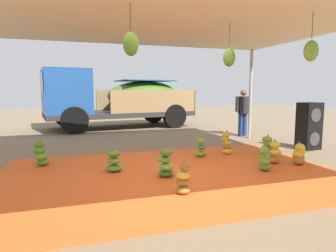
{
  "coord_description": "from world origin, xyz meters",
  "views": [
    {
      "loc": [
        -1.73,
        -5.12,
        1.58
      ],
      "look_at": [
        0.31,
        1.3,
        0.76
      ],
      "focal_mm": 31.32,
      "sensor_mm": 36.0,
      "label": 1
    }
  ],
  "objects_px": {
    "banana_bunch_4": "(166,164)",
    "banana_bunch_6": "(114,162)",
    "banana_bunch_5": "(299,155)",
    "banana_bunch_7": "(265,159)",
    "banana_bunch_9": "(41,154)",
    "worker_0": "(243,109)",
    "banana_bunch_2": "(274,153)",
    "banana_bunch_8": "(227,144)",
    "cargo_truck_main": "(116,98)",
    "banana_bunch_1": "(183,179)",
    "speaker_stack": "(309,126)",
    "banana_bunch_3": "(267,146)",
    "banana_bunch_0": "(201,148)"
  },
  "relations": [
    {
      "from": "banana_bunch_8",
      "to": "cargo_truck_main",
      "type": "xyz_separation_m",
      "value": [
        -1.86,
        6.18,
        0.98
      ]
    },
    {
      "from": "banana_bunch_1",
      "to": "speaker_stack",
      "type": "relative_size",
      "value": 0.41
    },
    {
      "from": "banana_bunch_1",
      "to": "banana_bunch_3",
      "type": "relative_size",
      "value": 1.02
    },
    {
      "from": "cargo_truck_main",
      "to": "worker_0",
      "type": "relative_size",
      "value": 3.93
    },
    {
      "from": "banana_bunch_0",
      "to": "banana_bunch_6",
      "type": "xyz_separation_m",
      "value": [
        -2.14,
        -0.66,
        -0.01
      ]
    },
    {
      "from": "banana_bunch_5",
      "to": "worker_0",
      "type": "xyz_separation_m",
      "value": [
        1.06,
        3.92,
        0.71
      ]
    },
    {
      "from": "banana_bunch_8",
      "to": "banana_bunch_1",
      "type": "bearing_deg",
      "value": -131.16
    },
    {
      "from": "banana_bunch_7",
      "to": "speaker_stack",
      "type": "bearing_deg",
      "value": 31.51
    },
    {
      "from": "banana_bunch_3",
      "to": "banana_bunch_4",
      "type": "height_order",
      "value": "banana_bunch_4"
    },
    {
      "from": "banana_bunch_0",
      "to": "banana_bunch_4",
      "type": "xyz_separation_m",
      "value": [
        -1.29,
        -1.32,
        0.03
      ]
    },
    {
      "from": "banana_bunch_5",
      "to": "worker_0",
      "type": "height_order",
      "value": "worker_0"
    },
    {
      "from": "banana_bunch_2",
      "to": "speaker_stack",
      "type": "bearing_deg",
      "value": 29.09
    },
    {
      "from": "banana_bunch_6",
      "to": "worker_0",
      "type": "height_order",
      "value": "worker_0"
    },
    {
      "from": "banana_bunch_5",
      "to": "cargo_truck_main",
      "type": "xyz_separation_m",
      "value": [
        -2.82,
        7.57,
        1.03
      ]
    },
    {
      "from": "banana_bunch_2",
      "to": "banana_bunch_6",
      "type": "xyz_separation_m",
      "value": [
        -3.4,
        0.41,
        -0.03
      ]
    },
    {
      "from": "banana_bunch_1",
      "to": "banana_bunch_4",
      "type": "bearing_deg",
      "value": 90.3
    },
    {
      "from": "banana_bunch_9",
      "to": "banana_bunch_3",
      "type": "bearing_deg",
      "value": -6.02
    },
    {
      "from": "cargo_truck_main",
      "to": "banana_bunch_3",
      "type": "bearing_deg",
      "value": -67.24
    },
    {
      "from": "banana_bunch_2",
      "to": "speaker_stack",
      "type": "relative_size",
      "value": 0.41
    },
    {
      "from": "banana_bunch_4",
      "to": "worker_0",
      "type": "distance_m",
      "value": 5.65
    },
    {
      "from": "banana_bunch_2",
      "to": "cargo_truck_main",
      "type": "relative_size",
      "value": 0.08
    },
    {
      "from": "banana_bunch_5",
      "to": "speaker_stack",
      "type": "distance_m",
      "value": 2.02
    },
    {
      "from": "banana_bunch_8",
      "to": "banana_bunch_9",
      "type": "xyz_separation_m",
      "value": [
        -4.26,
        0.15,
        -0.01
      ]
    },
    {
      "from": "banana_bunch_5",
      "to": "banana_bunch_0",
      "type": "bearing_deg",
      "value": 141.49
    },
    {
      "from": "banana_bunch_6",
      "to": "banana_bunch_4",
      "type": "bearing_deg",
      "value": -37.81
    },
    {
      "from": "banana_bunch_4",
      "to": "banana_bunch_7",
      "type": "xyz_separation_m",
      "value": [
        1.96,
        -0.22,
        -0.01
      ]
    },
    {
      "from": "banana_bunch_4",
      "to": "banana_bunch_6",
      "type": "height_order",
      "value": "banana_bunch_4"
    },
    {
      "from": "banana_bunch_7",
      "to": "cargo_truck_main",
      "type": "height_order",
      "value": "cargo_truck_main"
    },
    {
      "from": "banana_bunch_3",
      "to": "banana_bunch_5",
      "type": "distance_m",
      "value": 1.0
    },
    {
      "from": "banana_bunch_9",
      "to": "cargo_truck_main",
      "type": "bearing_deg",
      "value": 68.31
    },
    {
      "from": "banana_bunch_4",
      "to": "banana_bunch_6",
      "type": "relative_size",
      "value": 1.22
    },
    {
      "from": "banana_bunch_7",
      "to": "banana_bunch_5",
      "type": "bearing_deg",
      "value": 11.2
    },
    {
      "from": "speaker_stack",
      "to": "banana_bunch_1",
      "type": "bearing_deg",
      "value": -153.46
    },
    {
      "from": "banana_bunch_1",
      "to": "speaker_stack",
      "type": "height_order",
      "value": "speaker_stack"
    },
    {
      "from": "banana_bunch_7",
      "to": "worker_0",
      "type": "relative_size",
      "value": 0.33
    },
    {
      "from": "banana_bunch_5",
      "to": "cargo_truck_main",
      "type": "height_order",
      "value": "cargo_truck_main"
    },
    {
      "from": "banana_bunch_8",
      "to": "banana_bunch_6",
      "type": "bearing_deg",
      "value": -165.97
    },
    {
      "from": "banana_bunch_9",
      "to": "worker_0",
      "type": "bearing_deg",
      "value": 20.82
    },
    {
      "from": "banana_bunch_4",
      "to": "banana_bunch_2",
      "type": "bearing_deg",
      "value": 5.7
    },
    {
      "from": "banana_bunch_0",
      "to": "speaker_stack",
      "type": "height_order",
      "value": "speaker_stack"
    },
    {
      "from": "banana_bunch_2",
      "to": "banana_bunch_8",
      "type": "relative_size",
      "value": 0.87
    },
    {
      "from": "banana_bunch_1",
      "to": "banana_bunch_6",
      "type": "xyz_separation_m",
      "value": [
        -0.86,
        1.57,
        -0.02
      ]
    },
    {
      "from": "banana_bunch_1",
      "to": "banana_bunch_5",
      "type": "relative_size",
      "value": 1.06
    },
    {
      "from": "banana_bunch_0",
      "to": "speaker_stack",
      "type": "distance_m",
      "value": 3.18
    },
    {
      "from": "banana_bunch_0",
      "to": "banana_bunch_5",
      "type": "bearing_deg",
      "value": -38.51
    },
    {
      "from": "banana_bunch_5",
      "to": "banana_bunch_9",
      "type": "relative_size",
      "value": 0.85
    },
    {
      "from": "banana_bunch_5",
      "to": "banana_bunch_7",
      "type": "height_order",
      "value": "banana_bunch_7"
    },
    {
      "from": "banana_bunch_1",
      "to": "banana_bunch_8",
      "type": "distance_m",
      "value": 3.04
    },
    {
      "from": "banana_bunch_3",
      "to": "banana_bunch_2",
      "type": "bearing_deg",
      "value": -115.96
    },
    {
      "from": "banana_bunch_3",
      "to": "banana_bunch_9",
      "type": "height_order",
      "value": "banana_bunch_9"
    }
  ]
}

